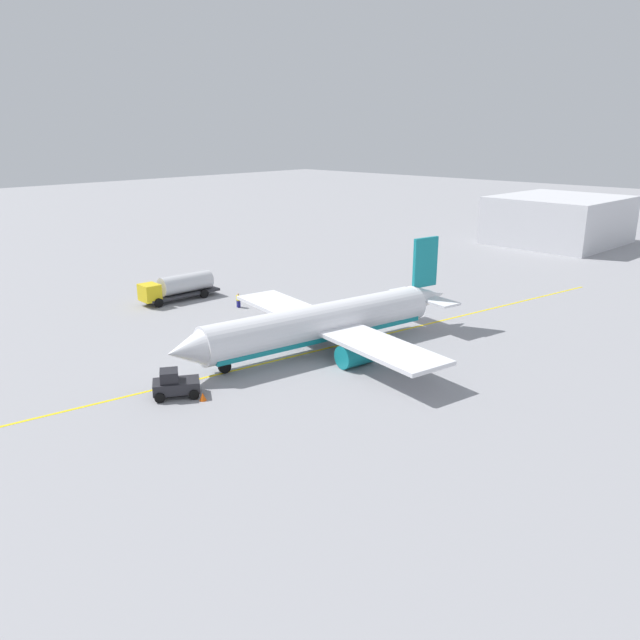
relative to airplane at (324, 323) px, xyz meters
name	(u,v)px	position (x,y,z in m)	size (l,w,h in m)	color
ground_plane	(320,350)	(0.51, -0.10, -2.58)	(400.00, 400.00, 0.00)	#939399
airplane	(324,323)	(0.00, 0.00, 0.00)	(31.66, 28.55, 9.52)	white
fuel_tanker	(179,286)	(-0.78, -25.23, -0.86)	(10.25, 3.32, 3.15)	#2D2D33
pushback_tug	(175,384)	(16.15, -1.04, -1.58)	(4.11, 3.79, 2.20)	#232328
refueling_worker	(238,301)	(-3.69, -17.35, -1.76)	(0.49, 0.60, 1.71)	navy
safety_cone_nose	(203,397)	(15.17, 1.23, -2.27)	(0.57, 0.57, 0.63)	#F2590F
distant_hangar	(558,220)	(-72.40, -8.58, 1.67)	(23.37, 20.91, 8.51)	silver
taxi_line_marking	(320,350)	(0.51, -0.10, -2.58)	(85.99, 0.30, 0.01)	yellow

